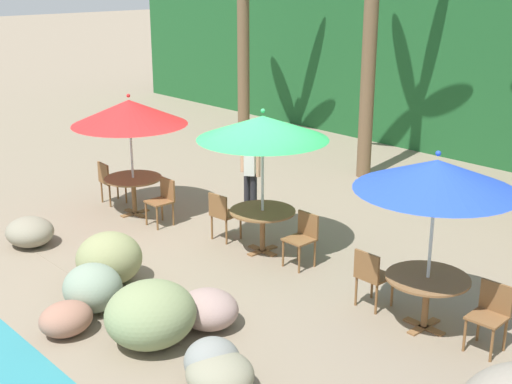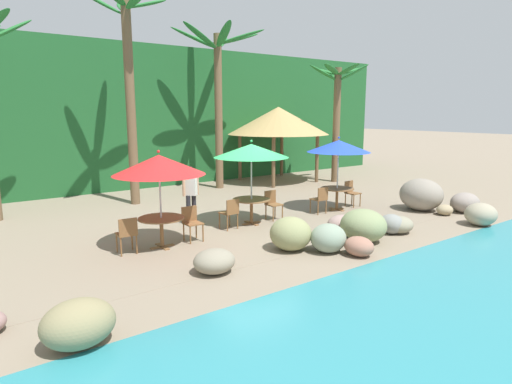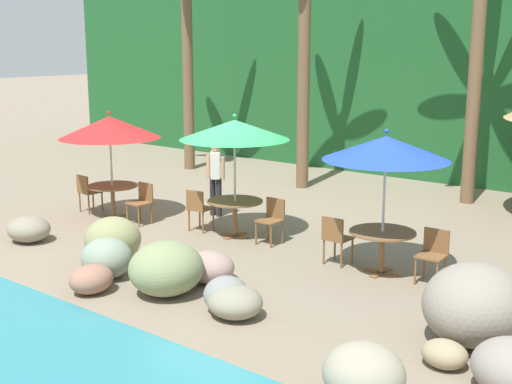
% 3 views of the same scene
% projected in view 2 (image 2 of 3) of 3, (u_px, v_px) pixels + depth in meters
% --- Properties ---
extents(ground_plane, '(120.00, 120.00, 0.00)m').
position_uv_depth(ground_plane, '(251.00, 227.00, 12.42)').
color(ground_plane, gray).
extents(terrace_deck, '(18.00, 5.20, 0.01)m').
position_uv_depth(terrace_deck, '(251.00, 226.00, 12.41)').
color(terrace_deck, gray).
rests_on(terrace_deck, ground).
extents(foliage_backdrop, '(28.00, 2.40, 6.00)m').
position_uv_depth(foliage_backdrop, '(131.00, 117.00, 19.01)').
color(foliage_backdrop, '#1E5628').
rests_on(foliage_backdrop, ground).
extents(rock_seawall, '(14.16, 3.35, 1.06)m').
position_uv_depth(rock_seawall, '(377.00, 220.00, 11.67)').
color(rock_seawall, '#9B6B57').
rests_on(rock_seawall, ground).
extents(umbrella_red, '(2.17, 2.17, 2.36)m').
position_uv_depth(umbrella_red, '(159.00, 165.00, 10.16)').
color(umbrella_red, silver).
rests_on(umbrella_red, ground).
extents(dining_table_red, '(1.10, 1.10, 0.74)m').
position_uv_depth(dining_table_red, '(161.00, 223.00, 10.42)').
color(dining_table_red, brown).
rests_on(dining_table_red, ground).
extents(chair_red_seaward, '(0.42, 0.43, 0.87)m').
position_uv_depth(chair_red_seaward, '(191.00, 221.00, 11.00)').
color(chair_red_seaward, brown).
rests_on(chair_red_seaward, ground).
extents(chair_red_inland, '(0.45, 0.46, 0.87)m').
position_uv_depth(chair_red_inland, '(127.00, 233.00, 9.92)').
color(chair_red_inland, brown).
rests_on(chair_red_inland, ground).
extents(umbrella_green, '(2.14, 2.14, 2.45)m').
position_uv_depth(umbrella_green, '(251.00, 151.00, 12.35)').
color(umbrella_green, silver).
rests_on(umbrella_green, ground).
extents(dining_table_green, '(1.10, 1.10, 0.74)m').
position_uv_depth(dining_table_green, '(251.00, 203.00, 12.63)').
color(dining_table_green, brown).
rests_on(dining_table_green, ground).
extents(chair_green_seaward, '(0.42, 0.43, 0.87)m').
position_uv_depth(chair_green_seaward, '(272.00, 203.00, 13.21)').
color(chair_green_seaward, brown).
rests_on(chair_green_seaward, ground).
extents(chair_green_inland, '(0.46, 0.47, 0.87)m').
position_uv_depth(chair_green_inland, '(230.00, 212.00, 12.02)').
color(chair_green_inland, brown).
rests_on(chair_green_inland, ground).
extents(umbrella_blue, '(2.07, 2.07, 2.44)m').
position_uv_depth(umbrella_blue, '(339.00, 146.00, 14.15)').
color(umbrella_blue, silver).
rests_on(umbrella_blue, ground).
extents(dining_table_blue, '(1.10, 1.10, 0.74)m').
position_uv_depth(dining_table_blue, '(337.00, 192.00, 14.43)').
color(dining_table_blue, brown).
rests_on(dining_table_blue, ground).
extents(chair_blue_seaward, '(0.44, 0.45, 0.87)m').
position_uv_depth(chair_blue_seaward, '(351.00, 191.00, 15.04)').
color(chair_blue_seaward, brown).
rests_on(chair_blue_seaward, ground).
extents(chair_blue_inland, '(0.42, 0.43, 0.87)m').
position_uv_depth(chair_blue_inland, '(320.00, 198.00, 13.88)').
color(chair_blue_inland, brown).
rests_on(chair_blue_inland, ground).
extents(palm_tree_second, '(2.81, 3.04, 7.16)m').
position_uv_depth(palm_tree_second, '(129.00, 72.00, 14.70)').
color(palm_tree_second, brown).
rests_on(palm_tree_second, ground).
extents(palm_tree_third, '(3.79, 3.79, 6.58)m').
position_uv_depth(palm_tree_third, '(218.00, 78.00, 17.91)').
color(palm_tree_third, brown).
rests_on(palm_tree_third, ground).
extents(palm_tree_fourth, '(2.78, 2.81, 5.32)m').
position_uv_depth(palm_tree_fourth, '(337.00, 102.00, 19.76)').
color(palm_tree_fourth, brown).
rests_on(palm_tree_fourth, ground).
extents(palapa_hut, '(4.67, 4.67, 3.45)m').
position_uv_depth(palapa_hut, '(278.00, 121.00, 20.05)').
color(palapa_hut, brown).
rests_on(palapa_hut, ground).
extents(waiter_in_white, '(0.52, 0.39, 1.70)m').
position_uv_depth(waiter_in_white, '(191.00, 191.00, 12.54)').
color(waiter_in_white, '#232328').
rests_on(waiter_in_white, ground).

